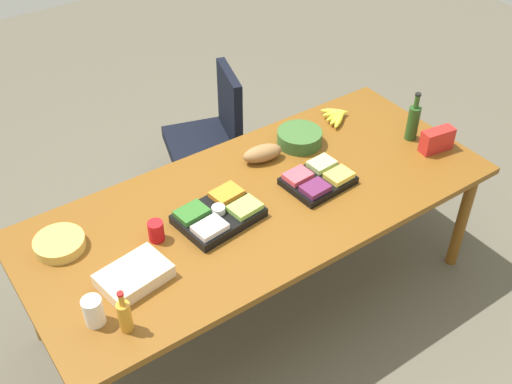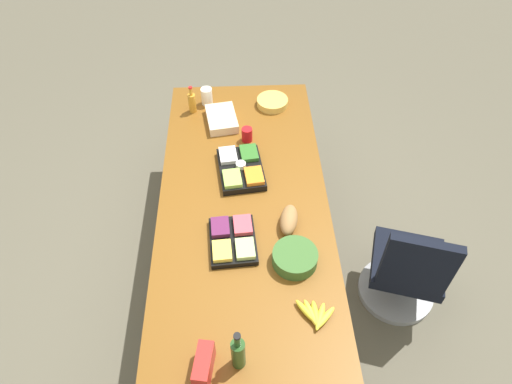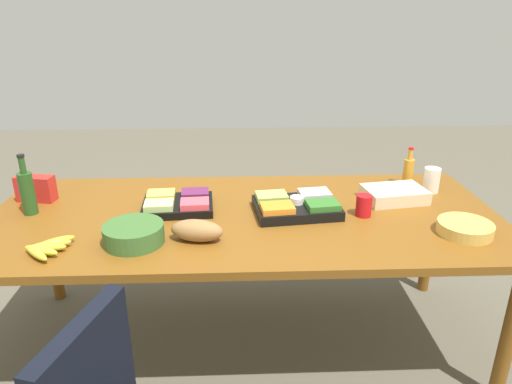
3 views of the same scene
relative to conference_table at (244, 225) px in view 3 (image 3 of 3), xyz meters
The scene contains 14 objects.
ground_plane 0.73m from the conference_table, ahead, with size 10.00×10.00×0.00m, color #5C5747.
conference_table is the anchor object (origin of this frame).
wine_bottle 1.11m from the conference_table, behind, with size 0.09×0.09×0.31m.
banana_bunch 0.94m from the conference_table, 156.71° to the right, with size 0.20×0.23×0.04m.
fruit_platter 0.36m from the conference_table, 167.84° to the left, with size 0.38×0.30×0.07m.
veggie_tray 0.29m from the conference_table, ahead, with size 0.45×0.35×0.09m.
sheet_cake 0.84m from the conference_table, 10.28° to the left, with size 0.32×0.22×0.07m, color beige.
red_solo_cup 0.62m from the conference_table, ahead, with size 0.08×0.08×0.11m, color red.
mayo_jar 1.11m from the conference_table, 14.10° to the left, with size 0.09×0.09×0.14m, color white.
salad_bowl 0.59m from the conference_table, 149.58° to the right, with size 0.27×0.27×0.09m, color #39632B.
bread_loaf 0.37m from the conference_table, 127.55° to the right, with size 0.24×0.11×0.10m, color olive.
dressing_bottle 1.06m from the conference_table, 21.36° to the left, with size 0.08×0.08×0.23m.
chip_bowl 1.06m from the conference_table, 14.33° to the right, with size 0.25×0.25×0.06m, color gold.
chip_bag_red 1.15m from the conference_table, 168.77° to the left, with size 0.20×0.08×0.14m, color red.
Camera 3 is at (-0.03, -2.18, 1.78)m, focal length 32.89 mm.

